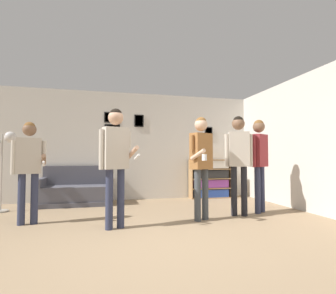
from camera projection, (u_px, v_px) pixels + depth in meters
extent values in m
plane|color=#937A5B|center=(158.00, 248.00, 3.03)|extent=(20.00, 20.00, 0.00)
cube|color=beige|center=(130.00, 146.00, 6.64)|extent=(8.76, 0.06, 2.70)
cube|color=black|center=(110.00, 117.00, 6.51)|extent=(0.28, 0.02, 0.26)
cube|color=beige|center=(110.00, 117.00, 6.51)|extent=(0.23, 0.01, 0.22)
cube|color=black|center=(209.00, 132.00, 7.11)|extent=(0.21, 0.02, 0.28)
cube|color=#B2B2BC|center=(209.00, 132.00, 7.10)|extent=(0.16, 0.01, 0.23)
cube|color=black|center=(139.00, 121.00, 6.68)|extent=(0.23, 0.02, 0.31)
cube|color=#B2B2BC|center=(139.00, 121.00, 6.67)|extent=(0.19, 0.01, 0.27)
cube|color=black|center=(112.00, 130.00, 6.51)|extent=(0.37, 0.02, 0.30)
cube|color=beige|center=(112.00, 130.00, 6.51)|extent=(0.33, 0.01, 0.25)
cube|color=beige|center=(289.00, 144.00, 5.59)|extent=(0.06, 6.03, 2.70)
cube|color=#4C4C56|center=(76.00, 202.00, 5.84)|extent=(1.57, 0.80, 0.10)
cube|color=#4C4C56|center=(76.00, 193.00, 5.85)|extent=(1.51, 0.74, 0.32)
cube|color=#4C4C56|center=(78.00, 175.00, 6.19)|extent=(1.51, 0.14, 0.44)
cube|color=#4C4C56|center=(41.00, 182.00, 5.70)|extent=(0.12, 0.74, 0.18)
cube|color=#4C4C56|center=(109.00, 181.00, 6.03)|extent=(0.12, 0.74, 0.18)
cube|color=#A87F51|center=(191.00, 179.00, 6.75)|extent=(0.02, 0.30, 1.00)
cube|color=#A87F51|center=(229.00, 178.00, 7.00)|extent=(0.02, 0.30, 1.00)
cube|color=#A87F51|center=(208.00, 178.00, 7.01)|extent=(1.11, 0.01, 1.00)
cube|color=#A87F51|center=(210.00, 197.00, 6.85)|extent=(1.06, 0.30, 0.02)
cube|color=#A87F51|center=(210.00, 160.00, 6.89)|extent=(1.06, 0.30, 0.02)
cube|color=#A87F51|center=(210.00, 188.00, 6.86)|extent=(1.06, 0.30, 0.02)
cube|color=#A87F51|center=(210.00, 179.00, 6.87)|extent=(1.06, 0.30, 0.02)
cube|color=#A87F51|center=(210.00, 169.00, 6.88)|extent=(1.06, 0.30, 0.02)
cube|color=#2847A3|center=(211.00, 193.00, 6.85)|extent=(0.92, 0.26, 0.20)
cube|color=#7F3889|center=(211.00, 184.00, 6.86)|extent=(0.92, 0.26, 0.20)
cube|color=black|center=(210.00, 174.00, 6.87)|extent=(0.92, 0.26, 0.20)
cube|color=beige|center=(210.00, 164.00, 6.88)|extent=(0.92, 0.26, 0.20)
cylinder|color=#ADA89E|center=(0.00, 211.00, 5.06)|extent=(0.28, 0.28, 0.03)
cylinder|color=#ADA89E|center=(1.00, 172.00, 5.09)|extent=(0.03, 0.03, 1.49)
cylinder|color=#ADA89E|center=(6.00, 135.00, 5.14)|extent=(0.02, 0.16, 0.02)
sphere|color=silver|center=(10.00, 137.00, 5.15)|extent=(0.22, 0.22, 0.22)
cylinder|color=#2D334C|center=(21.00, 199.00, 4.08)|extent=(0.11, 0.11, 0.80)
cylinder|color=#2D334C|center=(34.00, 199.00, 4.16)|extent=(0.11, 0.11, 0.80)
cube|color=#BCB2A3|center=(29.00, 156.00, 4.15)|extent=(0.39, 0.27, 0.56)
sphere|color=brown|center=(30.00, 130.00, 4.17)|extent=(0.21, 0.21, 0.21)
sphere|color=brown|center=(30.00, 127.00, 4.17)|extent=(0.17, 0.17, 0.17)
cylinder|color=#BCB2A3|center=(44.00, 148.00, 4.24)|extent=(0.07, 0.07, 0.24)
cylinder|color=brown|center=(44.00, 160.00, 4.12)|extent=(0.12, 0.30, 0.18)
cylinder|color=white|center=(44.00, 164.00, 3.99)|extent=(0.06, 0.15, 0.09)
cylinder|color=#BCB2A3|center=(13.00, 157.00, 4.06)|extent=(0.07, 0.07, 0.53)
cylinder|color=#2D334C|center=(109.00, 199.00, 3.83)|extent=(0.11, 0.11, 0.88)
cylinder|color=#2D334C|center=(121.00, 198.00, 3.92)|extent=(0.11, 0.11, 0.88)
cube|color=#BCB2A3|center=(115.00, 148.00, 3.91)|extent=(0.41, 0.31, 0.62)
sphere|color=tan|center=(116.00, 118.00, 3.93)|extent=(0.23, 0.23, 0.23)
sphere|color=black|center=(116.00, 115.00, 3.93)|extent=(0.19, 0.19, 0.19)
cylinder|color=#BCB2A3|center=(129.00, 139.00, 4.03)|extent=(0.07, 0.07, 0.26)
cylinder|color=tan|center=(133.00, 152.00, 3.90)|extent=(0.16, 0.32, 0.19)
cylinder|color=white|center=(137.00, 157.00, 3.77)|extent=(0.08, 0.14, 0.09)
cylinder|color=#BCB2A3|center=(101.00, 149.00, 3.79)|extent=(0.07, 0.07, 0.59)
cylinder|color=#3D4247|center=(198.00, 195.00, 4.34)|extent=(0.11, 0.11, 0.86)
cylinder|color=#3D4247|center=(205.00, 194.00, 4.45)|extent=(0.11, 0.11, 0.86)
cube|color=#936033|center=(201.00, 151.00, 4.42)|extent=(0.41, 0.33, 0.61)
sphere|color=#D1A889|center=(201.00, 125.00, 4.44)|extent=(0.22, 0.22, 0.22)
sphere|color=brown|center=(201.00, 122.00, 4.44)|extent=(0.19, 0.19, 0.19)
cylinder|color=#936033|center=(210.00, 153.00, 4.55)|extent=(0.07, 0.07, 0.57)
cylinder|color=#936033|center=(192.00, 143.00, 4.30)|extent=(0.07, 0.07, 0.26)
cylinder|color=#D1A889|center=(198.00, 154.00, 4.18)|extent=(0.19, 0.31, 0.19)
cylinder|color=white|center=(204.00, 157.00, 4.06)|extent=(0.08, 0.08, 0.10)
cylinder|color=black|center=(234.00, 191.00, 4.74)|extent=(0.11, 0.11, 0.89)
cylinder|color=black|center=(244.00, 191.00, 4.72)|extent=(0.11, 0.11, 0.89)
cube|color=#BCB2A3|center=(239.00, 149.00, 4.76)|extent=(0.40, 0.30, 0.63)
sphere|color=brown|center=(238.00, 124.00, 4.78)|extent=(0.23, 0.23, 0.23)
sphere|color=black|center=(238.00, 122.00, 4.79)|extent=(0.20, 0.20, 0.20)
cylinder|color=#BCB2A3|center=(251.00, 150.00, 4.75)|extent=(0.07, 0.07, 0.59)
cylinder|color=#BCB2A3|center=(227.00, 150.00, 4.78)|extent=(0.07, 0.07, 0.59)
cylinder|color=#2D334C|center=(258.00, 190.00, 4.94)|extent=(0.11, 0.11, 0.88)
cylinder|color=#2D334C|center=(262.00, 189.00, 5.07)|extent=(0.11, 0.11, 0.88)
cube|color=maroon|center=(259.00, 151.00, 5.04)|extent=(0.41, 0.36, 0.62)
sphere|color=brown|center=(259.00, 127.00, 5.06)|extent=(0.23, 0.23, 0.23)
sphere|color=brown|center=(259.00, 125.00, 5.06)|extent=(0.19, 0.19, 0.19)
cylinder|color=maroon|center=(264.00, 152.00, 5.19)|extent=(0.07, 0.07, 0.58)
cylinder|color=maroon|center=(254.00, 151.00, 4.88)|extent=(0.07, 0.07, 0.58)
cylinder|color=yellow|center=(208.00, 158.00, 6.88)|extent=(0.08, 0.08, 0.10)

